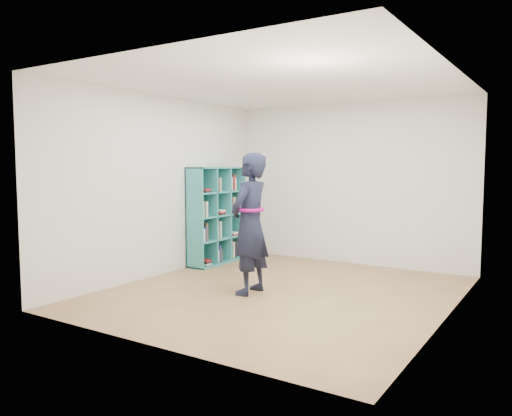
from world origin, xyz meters
The scene contains 9 objects.
floor centered at (0.00, 0.00, 0.00)m, with size 4.50×4.50×0.00m, color brown.
ceiling centered at (0.00, 0.00, 2.60)m, with size 4.50×4.50×0.00m, color white.
wall_left centered at (-2.00, 0.00, 1.30)m, with size 0.02×4.50×2.60m, color silver.
wall_right centered at (2.00, 0.00, 1.30)m, with size 0.02×4.50×2.60m, color silver.
wall_back centered at (0.00, 2.25, 1.30)m, with size 4.00×0.02×2.60m, color silver.
wall_front centered at (0.00, -2.25, 1.30)m, with size 4.00×0.02×2.60m, color silver.
bookshelf centered at (-1.84, 1.08, 0.76)m, with size 0.34×1.18×1.57m.
person centered at (-0.30, -0.25, 0.88)m, with size 0.44×0.65×1.76m.
smartphone centered at (-0.44, -0.18, 0.99)m, with size 0.03×0.09×0.12m.
Camera 1 is at (3.06, -5.40, 1.61)m, focal length 35.00 mm.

